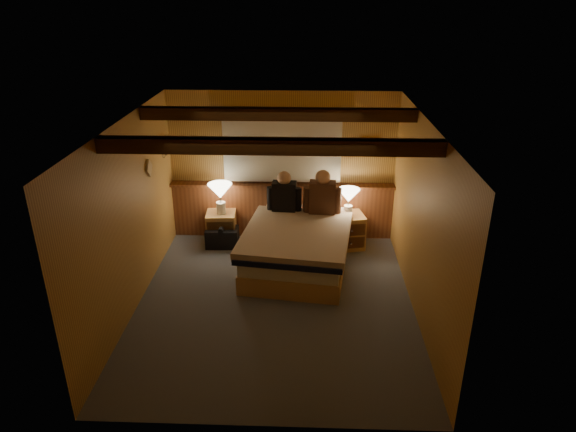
{
  "coord_description": "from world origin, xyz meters",
  "views": [
    {
      "loc": [
        0.38,
        -5.73,
        3.79
      ],
      "look_at": [
        0.15,
        0.4,
        1.08
      ],
      "focal_mm": 32.0,
      "sensor_mm": 36.0,
      "label": 1
    }
  ],
  "objects_px": {
    "person_right": "(322,195)",
    "lamp_right": "(349,197)",
    "bed": "(298,247)",
    "nightstand_left": "(221,227)",
    "duffel_bag": "(222,237)",
    "person_left": "(284,194)",
    "nightstand_right": "(347,231)",
    "lamp_left": "(220,193)"
  },
  "relations": [
    {
      "from": "bed",
      "to": "duffel_bag",
      "type": "xyz_separation_m",
      "value": [
        -1.22,
        0.66,
        -0.17
      ]
    },
    {
      "from": "person_right",
      "to": "lamp_left",
      "type": "bearing_deg",
      "value": 176.48
    },
    {
      "from": "lamp_left",
      "to": "person_left",
      "type": "bearing_deg",
      "value": -7.33
    },
    {
      "from": "nightstand_right",
      "to": "lamp_right",
      "type": "height_order",
      "value": "lamp_right"
    },
    {
      "from": "bed",
      "to": "lamp_left",
      "type": "height_order",
      "value": "lamp_left"
    },
    {
      "from": "lamp_left",
      "to": "nightstand_right",
      "type": "bearing_deg",
      "value": -2.23
    },
    {
      "from": "nightstand_left",
      "to": "lamp_right",
      "type": "distance_m",
      "value": 2.12
    },
    {
      "from": "nightstand_right",
      "to": "lamp_left",
      "type": "distance_m",
      "value": 2.1
    },
    {
      "from": "bed",
      "to": "lamp_right",
      "type": "bearing_deg",
      "value": 50.23
    },
    {
      "from": "lamp_left",
      "to": "person_left",
      "type": "distance_m",
      "value": 1.03
    },
    {
      "from": "bed",
      "to": "duffel_bag",
      "type": "bearing_deg",
      "value": 159.41
    },
    {
      "from": "nightstand_left",
      "to": "lamp_right",
      "type": "height_order",
      "value": "lamp_right"
    },
    {
      "from": "person_right",
      "to": "lamp_right",
      "type": "bearing_deg",
      "value": 17.35
    },
    {
      "from": "lamp_left",
      "to": "person_right",
      "type": "relative_size",
      "value": 0.71
    },
    {
      "from": "bed",
      "to": "lamp_right",
      "type": "xyz_separation_m",
      "value": [
        0.77,
        0.71,
        0.52
      ]
    },
    {
      "from": "person_right",
      "to": "duffel_bag",
      "type": "relative_size",
      "value": 1.35
    },
    {
      "from": "bed",
      "to": "person_right",
      "type": "xyz_separation_m",
      "value": [
        0.36,
        0.6,
        0.59
      ]
    },
    {
      "from": "duffel_bag",
      "to": "nightstand_left",
      "type": "bearing_deg",
      "value": 100.04
    },
    {
      "from": "person_left",
      "to": "duffel_bag",
      "type": "distance_m",
      "value": 1.24
    },
    {
      "from": "bed",
      "to": "nightstand_right",
      "type": "distance_m",
      "value": 1.06
    },
    {
      "from": "person_left",
      "to": "duffel_bag",
      "type": "bearing_deg",
      "value": -174.92
    },
    {
      "from": "lamp_left",
      "to": "lamp_right",
      "type": "distance_m",
      "value": 2.02
    },
    {
      "from": "nightstand_left",
      "to": "duffel_bag",
      "type": "relative_size",
      "value": 0.97
    },
    {
      "from": "bed",
      "to": "lamp_left",
      "type": "xyz_separation_m",
      "value": [
        -1.24,
        0.8,
        0.53
      ]
    },
    {
      "from": "nightstand_right",
      "to": "duffel_bag",
      "type": "bearing_deg",
      "value": 169.84
    },
    {
      "from": "bed",
      "to": "nightstand_right",
      "type": "height_order",
      "value": "bed"
    },
    {
      "from": "bed",
      "to": "duffel_bag",
      "type": "relative_size",
      "value": 3.94
    },
    {
      "from": "bed",
      "to": "nightstand_left",
      "type": "bearing_deg",
      "value": 154.78
    },
    {
      "from": "nightstand_right",
      "to": "person_right",
      "type": "relative_size",
      "value": 0.82
    },
    {
      "from": "lamp_left",
      "to": "nightstand_left",
      "type": "bearing_deg",
      "value": 137.57
    },
    {
      "from": "nightstand_left",
      "to": "person_right",
      "type": "bearing_deg",
      "value": -11.57
    },
    {
      "from": "bed",
      "to": "person_left",
      "type": "height_order",
      "value": "person_left"
    },
    {
      "from": "person_right",
      "to": "duffel_bag",
      "type": "bearing_deg",
      "value": -178.48
    },
    {
      "from": "nightstand_left",
      "to": "person_left",
      "type": "bearing_deg",
      "value": -12.03
    },
    {
      "from": "bed",
      "to": "person_right",
      "type": "bearing_deg",
      "value": 66.89
    },
    {
      "from": "nightstand_left",
      "to": "person_right",
      "type": "relative_size",
      "value": 0.72
    },
    {
      "from": "duffel_bag",
      "to": "lamp_right",
      "type": "bearing_deg",
      "value": -0.42
    },
    {
      "from": "duffel_bag",
      "to": "person_left",
      "type": "bearing_deg",
      "value": -1.02
    },
    {
      "from": "person_left",
      "to": "nightstand_left",
      "type": "bearing_deg",
      "value": 176.5
    },
    {
      "from": "nightstand_right",
      "to": "person_left",
      "type": "height_order",
      "value": "person_left"
    },
    {
      "from": "duffel_bag",
      "to": "nightstand_right",
      "type": "bearing_deg",
      "value": 0.12
    },
    {
      "from": "nightstand_left",
      "to": "lamp_left",
      "type": "xyz_separation_m",
      "value": [
        0.01,
        -0.01,
        0.61
      ]
    }
  ]
}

